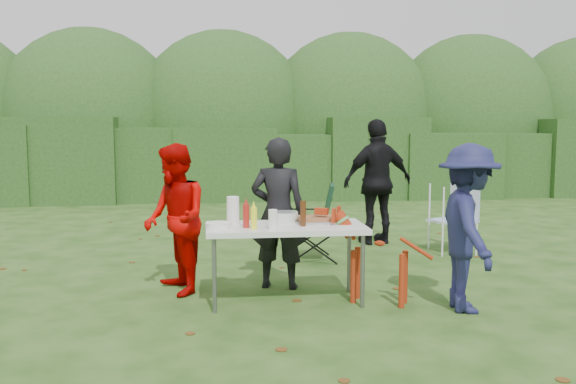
{
  "coord_description": "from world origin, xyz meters",
  "views": [
    {
      "loc": [
        -0.29,
        -5.68,
        1.7
      ],
      "look_at": [
        0.48,
        0.47,
        1.0
      ],
      "focal_mm": 38.0,
      "sensor_mm": 36.0,
      "label": 1
    }
  ],
  "objects": [
    {
      "name": "plate_stack",
      "position": [
        -0.24,
        -0.1,
        0.77
      ],
      "size": [
        0.24,
        0.24,
        0.05
      ],
      "primitive_type": "cylinder",
      "color": "white",
      "rests_on": "folding_table"
    },
    {
      "name": "beer_bottle",
      "position": [
        0.55,
        -0.09,
        0.86
      ],
      "size": [
        0.06,
        0.06,
        0.24
      ],
      "primitive_type": "cylinder",
      "color": "#47230F",
      "rests_on": "folding_table"
    },
    {
      "name": "person_cook",
      "position": [
        0.38,
        0.47,
        0.78
      ],
      "size": [
        0.65,
        0.52,
        1.56
      ],
      "primitive_type": "imported",
      "rotation": [
        0.0,
        0.0,
        2.86
      ],
      "color": "black",
      "rests_on": "ground"
    },
    {
      "name": "camping_chair",
      "position": [
        0.91,
        1.72,
        0.48
      ],
      "size": [
        0.71,
        0.71,
        0.96
      ],
      "primitive_type": null,
      "rotation": [
        0.0,
        0.0,
        2.95
      ],
      "color": "#13321E",
      "rests_on": "ground"
    },
    {
      "name": "ketchup_bottle",
      "position": [
        0.02,
        -0.12,
        0.85
      ],
      "size": [
        0.06,
        0.06,
        0.22
      ],
      "primitive_type": "cylinder",
      "color": "#AB1E19",
      "rests_on": "folding_table"
    },
    {
      "name": "person_red_jacket",
      "position": [
        -0.66,
        0.39,
        0.75
      ],
      "size": [
        0.78,
        0.88,
        1.51
      ],
      "primitive_type": "imported",
      "rotation": [
        0.0,
        0.0,
        -1.24
      ],
      "color": "#BA0200",
      "rests_on": "ground"
    },
    {
      "name": "hedge_row",
      "position": [
        0.0,
        8.0,
        0.85
      ],
      "size": [
        22.0,
        1.4,
        1.7
      ],
      "primitive_type": "cube",
      "color": "#23471C",
      "rests_on": "ground"
    },
    {
      "name": "food_tray",
      "position": [
        0.73,
        0.11,
        0.75
      ],
      "size": [
        0.45,
        0.3,
        0.02
      ],
      "primitive_type": "cube",
      "color": "#B7B7BA",
      "rests_on": "folding_table"
    },
    {
      "name": "ground",
      "position": [
        0.0,
        0.0,
        0.0
      ],
      "size": [
        80.0,
        80.0,
        0.0
      ],
      "primitive_type": "plane",
      "color": "#1E4211"
    },
    {
      "name": "focaccia_bread",
      "position": [
        0.73,
        0.11,
        0.78
      ],
      "size": [
        0.4,
        0.26,
        0.04
      ],
      "primitive_type": "cube",
      "color": "#985F39",
      "rests_on": "food_tray"
    },
    {
      "name": "dog",
      "position": [
        1.27,
        -0.19,
        0.44
      ],
      "size": [
        0.99,
        0.75,
        0.87
      ],
      "primitive_type": null,
      "rotation": [
        0.0,
        0.0,
        2.66
      ],
      "color": "#9A2A0F",
      "rests_on": "ground"
    },
    {
      "name": "child",
      "position": [
        2.0,
        -0.5,
        0.76
      ],
      "size": [
        0.68,
        1.04,
        1.53
      ],
      "primitive_type": "imported",
      "rotation": [
        0.0,
        0.0,
        1.45
      ],
      "color": "#1C1F49",
      "rests_on": "ground"
    },
    {
      "name": "folding_table",
      "position": [
        0.4,
        -0.03,
        0.69
      ],
      "size": [
        1.5,
        0.7,
        0.74
      ],
      "color": "silver",
      "rests_on": "ground"
    },
    {
      "name": "person_black_puffy",
      "position": [
        2.02,
        2.64,
        0.88
      ],
      "size": [
        1.1,
        0.65,
        1.76
      ],
      "primitive_type": "imported",
      "rotation": [
        0.0,
        0.0,
        3.37
      ],
      "color": "black",
      "rests_on": "ground"
    },
    {
      "name": "paper_towel_roll",
      "position": [
        -0.1,
        0.14,
        0.87
      ],
      "size": [
        0.12,
        0.12,
        0.26
      ],
      "primitive_type": "cylinder",
      "color": "white",
      "rests_on": "folding_table"
    },
    {
      "name": "shrub_backdrop",
      "position": [
        0.0,
        9.6,
        1.6
      ],
      "size": [
        20.0,
        2.6,
        3.2
      ],
      "primitive_type": "ellipsoid",
      "color": "#3D6628",
      "rests_on": "ground"
    },
    {
      "name": "pasta_bowl",
      "position": [
        0.41,
        0.17,
        0.79
      ],
      "size": [
        0.26,
        0.26,
        0.1
      ],
      "primitive_type": "cylinder",
      "color": "silver",
      "rests_on": "folding_table"
    },
    {
      "name": "lawn_chair",
      "position": [
        2.86,
        1.94,
        0.46
      ],
      "size": [
        0.73,
        0.73,
        0.92
      ],
      "primitive_type": null,
      "rotation": [
        0.0,
        0.0,
        3.61
      ],
      "color": "#3E6BC3",
      "rests_on": "ground"
    },
    {
      "name": "mustard_bottle",
      "position": [
        0.08,
        -0.2,
        0.84
      ],
      "size": [
        0.06,
        0.06,
        0.2
      ],
      "primitive_type": "cylinder",
      "color": "#FBF826",
      "rests_on": "folding_table"
    },
    {
      "name": "cup_stack",
      "position": [
        0.25,
        -0.22,
        0.83
      ],
      "size": [
        0.08,
        0.08,
        0.18
      ],
      "primitive_type": "cylinder",
      "color": "white",
      "rests_on": "folding_table"
    }
  ]
}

